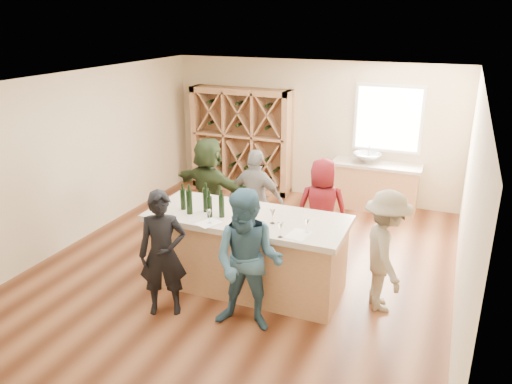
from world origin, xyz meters
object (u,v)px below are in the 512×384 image
at_px(wine_bottle_c, 206,200).
at_px(person_near_right, 248,262).
at_px(wine_bottle_a, 183,199).
at_px(tasting_counter_base, 247,254).
at_px(wine_bottle_e, 222,206).
at_px(sink, 367,158).
at_px(wine_bottle_b, 189,202).
at_px(person_far_right, 322,209).
at_px(person_far_mid, 256,200).
at_px(person_near_left, 163,254).
at_px(wine_bottle_d, 210,207).
at_px(person_server, 385,251).
at_px(person_far_left, 209,188).
at_px(wine_rack, 241,140).

relative_size(wine_bottle_c, person_near_right, 0.19).
bearing_deg(wine_bottle_a, person_near_right, -30.23).
height_order(tasting_counter_base, person_near_right, person_near_right).
bearing_deg(wine_bottle_e, wine_bottle_c, 161.19).
height_order(sink, wine_bottle_e, wine_bottle_e).
bearing_deg(wine_bottle_b, wine_bottle_e, 7.93).
bearing_deg(person_far_right, wine_bottle_c, 32.73).
xyz_separation_m(sink, person_far_mid, (-1.30, -2.50, -0.19)).
distance_m(sink, wine_bottle_e, 4.10).
relative_size(wine_bottle_a, person_far_right, 0.18).
relative_size(person_near_left, person_far_mid, 1.00).
bearing_deg(wine_bottle_a, person_far_right, 41.13).
bearing_deg(sink, wine_bottle_a, -115.47).
distance_m(sink, person_near_left, 5.00).
xyz_separation_m(tasting_counter_base, wine_bottle_d, (-0.44, -0.23, 0.72)).
bearing_deg(person_server, wine_bottle_a, 74.27).
xyz_separation_m(wine_bottle_d, wine_bottle_e, (0.15, 0.06, 0.01)).
bearing_deg(tasting_counter_base, sink, 76.03).
bearing_deg(wine_bottle_d, wine_bottle_a, 166.88).
xyz_separation_m(wine_bottle_a, person_near_right, (1.31, -0.76, -0.34)).
bearing_deg(person_near_left, person_far_left, 78.38).
relative_size(wine_bottle_b, person_near_left, 0.20).
distance_m(wine_bottle_d, person_far_right, 1.94).
xyz_separation_m(tasting_counter_base, person_far_left, (-1.27, 1.33, 0.37)).
distance_m(person_server, person_far_right, 1.58).
xyz_separation_m(wine_bottle_b, wine_bottle_d, (0.31, 0.00, -0.02)).
distance_m(wine_bottle_d, person_near_right, 1.11).
relative_size(wine_rack, wine_bottle_b, 6.60).
height_order(tasting_counter_base, person_far_left, person_far_left).
relative_size(wine_bottle_b, wine_bottle_c, 0.99).
relative_size(sink, wine_bottle_a, 1.84).
height_order(tasting_counter_base, person_server, person_server).
relative_size(tasting_counter_base, person_far_right, 1.61).
xyz_separation_m(wine_bottle_b, wine_bottle_c, (0.17, 0.16, 0.00)).
distance_m(person_near_right, person_far_mid, 2.25).
xyz_separation_m(tasting_counter_base, wine_bottle_a, (-0.91, -0.12, 0.73)).
height_order(wine_rack, wine_bottle_a, wine_rack).
height_order(sink, wine_bottle_b, wine_bottle_b).
bearing_deg(person_far_left, sink, -119.20).
bearing_deg(wine_rack, person_far_mid, -61.45).
distance_m(tasting_counter_base, person_near_right, 1.04).
distance_m(wine_rack, person_far_mid, 2.94).
xyz_separation_m(wine_bottle_b, person_near_right, (1.14, -0.65, -0.36)).
distance_m(wine_bottle_a, wine_bottle_b, 0.20).
height_order(person_far_right, person_far_left, person_far_left).
relative_size(sink, wine_bottle_e, 1.79).
xyz_separation_m(wine_rack, person_far_left, (0.50, -2.48, -0.23)).
relative_size(wine_bottle_d, person_far_left, 0.16).
xyz_separation_m(sink, person_near_right, (-0.53, -4.62, -0.12)).
bearing_deg(wine_bottle_c, wine_bottle_d, -49.32).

